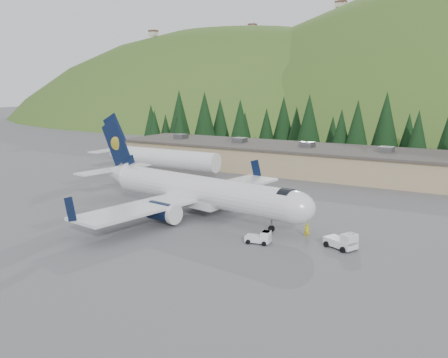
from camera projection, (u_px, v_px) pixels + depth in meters
ground at (201, 216)px, 65.75m from camera, size 600.00×600.00×0.00m
airliner at (195, 191)px, 65.81m from camera, size 37.13×34.99×12.33m
second_airliner at (155, 157)px, 96.16m from camera, size 27.50×11.00×10.05m
baggage_tug_a at (260, 238)px, 54.38m from camera, size 2.88×1.99×1.44m
baggage_tug_b at (343, 242)px, 52.46m from camera, size 3.83×3.09×1.83m
terminal_building at (283, 158)px, 99.93m from camera, size 71.00×17.00×6.10m
ramp_worker at (307, 231)px, 56.38m from camera, size 0.68×0.52×1.67m
tree_line at (313, 125)px, 119.52m from camera, size 112.14×18.36×14.32m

